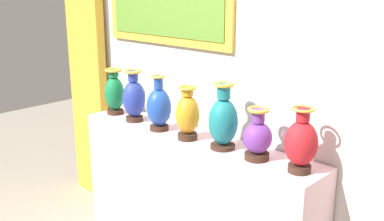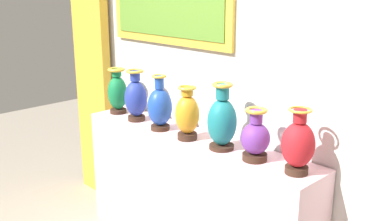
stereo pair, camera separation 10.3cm
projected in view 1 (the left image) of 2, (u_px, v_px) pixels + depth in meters
display_shelf at (192, 198)px, 3.23m from camera, size 1.95×0.37×0.92m
back_wall at (215, 50)px, 3.12m from camera, size 3.39×0.14×2.97m
curtain_gold at (88, 85)px, 4.09m from camera, size 0.46×0.08×2.09m
vase_emerald at (114, 93)px, 3.60m from camera, size 0.15×0.15×0.37m
vase_cobalt at (134, 98)px, 3.41m from camera, size 0.17×0.17×0.39m
vase_sapphire at (159, 107)px, 3.21m from camera, size 0.18×0.18×0.40m
vase_amber at (187, 115)px, 3.02m from camera, size 0.16×0.16×0.37m
vase_teal at (223, 121)px, 2.84m from camera, size 0.19×0.19×0.43m
vase_violet at (258, 137)px, 2.68m from camera, size 0.17×0.17×0.32m
vase_crimson at (301, 143)px, 2.49m from camera, size 0.18×0.18×0.37m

